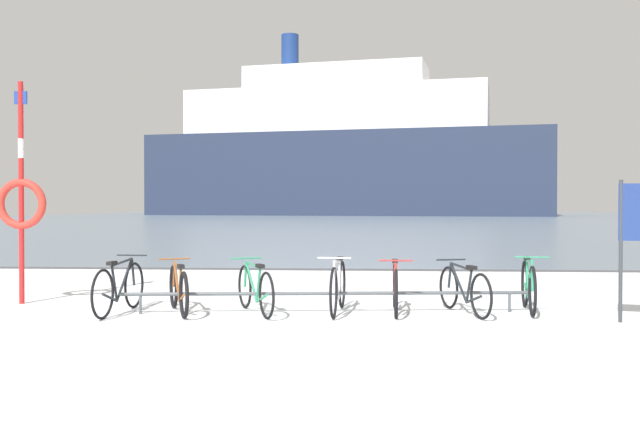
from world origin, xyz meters
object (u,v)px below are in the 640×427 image
at_px(bicycle_2, 255,289).
at_px(rescue_post, 21,199).
at_px(bicycle_1, 179,289).
at_px(bicycle_4, 395,288).
at_px(bicycle_5, 464,290).
at_px(bicycle_3, 338,287).
at_px(bicycle_6, 529,286).
at_px(ferry_ship, 344,154).
at_px(bicycle_0, 119,288).

height_order(bicycle_2, rescue_post, rescue_post).
distance_m(bicycle_1, bicycle_4, 3.09).
height_order(bicycle_1, bicycle_5, bicycle_1).
xyz_separation_m(bicycle_1, bicycle_2, (1.09, 0.05, 0.01)).
bearing_deg(bicycle_3, bicycle_5, 1.44).
distance_m(bicycle_3, bicycle_6, 2.75).
relative_size(bicycle_1, bicycle_5, 0.97).
distance_m(bicycle_1, bicycle_5, 4.06).
bearing_deg(bicycle_5, rescue_post, 175.06).
relative_size(bicycle_2, bicycle_6, 0.95).
xyz_separation_m(bicycle_2, bicycle_4, (1.99, 0.17, 0.01)).
bearing_deg(ferry_ship, bicycle_0, -90.40).
distance_m(bicycle_0, bicycle_2, 1.93).
relative_size(bicycle_1, rescue_post, 0.45).
bearing_deg(bicycle_5, bicycle_6, 13.56).
relative_size(bicycle_3, bicycle_4, 1.04).
bearing_deg(bicycle_1, rescue_post, 163.57).
height_order(bicycle_1, rescue_post, rescue_post).
bearing_deg(rescue_post, bicycle_3, -7.22).
distance_m(bicycle_6, rescue_post, 7.80).
height_order(bicycle_2, bicycle_5, bicycle_2).
bearing_deg(bicycle_0, ferry_ship, 89.60).
xyz_separation_m(bicycle_3, bicycle_4, (0.82, 0.05, -0.02)).
bearing_deg(bicycle_6, bicycle_0, -174.96).
bearing_deg(bicycle_6, bicycle_4, -173.42).
xyz_separation_m(bicycle_0, rescue_post, (-1.86, 0.87, 1.26)).
height_order(bicycle_3, bicycle_4, bicycle_3).
relative_size(bicycle_3, bicycle_5, 1.08).
bearing_deg(bicycle_0, bicycle_2, 3.63).
xyz_separation_m(bicycle_0, bicycle_6, (5.84, 0.52, 0.01)).
relative_size(bicycle_0, bicycle_2, 1.11).
distance_m(bicycle_5, ferry_ship, 83.33).
height_order(bicycle_1, bicycle_4, bicycle_4).
distance_m(bicycle_2, ferry_ship, 83.39).
height_order(bicycle_6, rescue_post, rescue_post).
relative_size(bicycle_0, bicycle_4, 1.05).
height_order(bicycle_6, ferry_ship, ferry_ship).
height_order(bicycle_0, ferry_ship, ferry_ship).
bearing_deg(bicycle_1, bicycle_6, 5.02).
height_order(rescue_post, ferry_ship, ferry_ship).
height_order(bicycle_1, ferry_ship, ferry_ship).
relative_size(bicycle_4, bicycle_5, 1.04).
height_order(bicycle_1, bicycle_3, bicycle_3).
height_order(bicycle_5, ferry_ship, ferry_ship).
distance_m(rescue_post, ferry_ship, 82.57).
height_order(bicycle_4, bicycle_6, bicycle_6).
bearing_deg(rescue_post, bicycle_4, -5.69).
height_order(bicycle_0, rescue_post, rescue_post).
bearing_deg(bicycle_4, bicycle_1, -175.95).
distance_m(bicycle_4, ferry_ship, 83.28).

